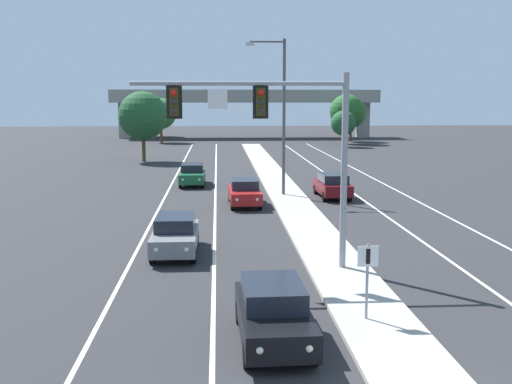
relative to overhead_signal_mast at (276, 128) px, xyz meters
name	(u,v)px	position (x,y,z in m)	size (l,w,h in m)	color
median_island	(311,229)	(2.40, 7.02, -5.28)	(2.40, 110.00, 0.15)	#9E9B93
lane_stripe_oncoming_center	(215,207)	(-2.30, 14.02, -5.35)	(0.14, 100.00, 0.01)	silver
lane_stripe_receding_center	(370,205)	(7.10, 14.02, -5.35)	(0.14, 100.00, 0.01)	silver
edge_stripe_left	(160,207)	(-5.60, 14.02, -5.35)	(0.14, 100.00, 0.01)	silver
edge_stripe_right	(424,204)	(10.40, 14.02, -5.35)	(0.14, 100.00, 0.01)	silver
overhead_signal_mast	(276,128)	(0.00, 0.00, 0.00)	(7.83, 0.44, 7.20)	gray
median_sign_post	(367,270)	(2.11, -5.46, -3.77)	(0.60, 0.10, 2.20)	gray
street_lamp_median	(281,108)	(1.95, 17.59, 0.44)	(2.58, 0.28, 10.00)	#4C4C51
car_oncoming_black	(273,312)	(-0.69, -6.60, -4.53)	(1.92, 4.51, 1.58)	black
car_oncoming_grey	(175,234)	(-3.92, 2.99, -4.53)	(1.83, 4.47, 1.58)	slate
car_oncoming_red	(244,192)	(-0.53, 14.40, -4.53)	(1.90, 4.50, 1.58)	maroon
car_oncoming_green	(192,174)	(-4.01, 23.25, -4.53)	(1.84, 4.48, 1.58)	#195633
car_receding_darkred	(332,185)	(5.30, 16.92, -4.53)	(1.91, 4.51, 1.58)	#5B0F14
overpass_bridge	(245,102)	(2.40, 77.50, 0.43)	(42.40, 6.40, 7.65)	gray
tree_far_right_b	(351,113)	(17.56, 68.04, -1.14)	(4.46, 4.46, 6.46)	#4C3823
tree_far_left_b	(153,108)	(-12.78, 81.87, -0.69)	(4.94, 4.94, 7.15)	#4C3823
tree_far_right_a	(347,111)	(15.97, 63.49, -0.84)	(4.78, 4.78, 6.92)	#4C3823
tree_far_right_c	(343,123)	(14.37, 57.95, -2.25)	(3.29, 3.29, 4.76)	#4C3823
tree_far_left_c	(143,116)	(-9.60, 40.63, -0.72)	(4.90, 4.90, 7.10)	#4C3823
tree_far_left_a	(161,114)	(-10.22, 67.34, -1.21)	(4.39, 4.39, 6.36)	#4C3823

